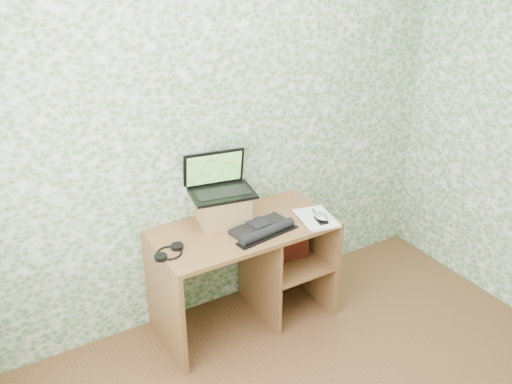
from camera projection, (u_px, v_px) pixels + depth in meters
wall_back at (219, 134)px, 3.73m from camera, size 3.50×0.00×3.50m
desk at (252, 256)px, 3.91m from camera, size 1.20×0.60×0.75m
riser at (223, 208)px, 3.77m from camera, size 0.37×0.32×0.19m
laptop at (219, 183)px, 3.73m from camera, size 0.45×0.36×0.27m
keyboard at (263, 229)px, 3.67m from camera, size 0.46×0.28×0.06m
headphones at (169, 252)px, 3.44m from camera, size 0.21×0.21×0.03m
notepad at (316, 218)px, 3.82m from camera, size 0.28×0.35×0.01m
mouse at (321, 218)px, 3.77m from camera, size 0.10×0.13×0.04m
pen at (315, 214)px, 3.86m from camera, size 0.06×0.14×0.01m
red_box at (290, 239)px, 4.00m from camera, size 0.26×0.13×0.30m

